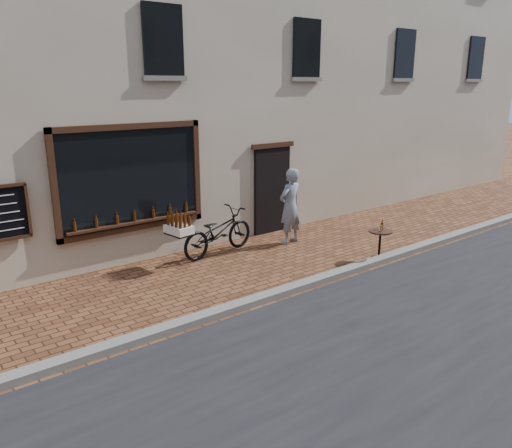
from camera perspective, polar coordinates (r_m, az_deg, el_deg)
ground at (r=9.47m, az=6.26°, el=-7.62°), size 90.00×90.00×0.00m
kerb at (r=9.58m, az=5.44°, el=-6.93°), size 90.00×0.25×0.12m
shop_building at (r=14.15m, az=-12.88°, el=20.48°), size 28.00×6.20×10.00m
cargo_bicycle at (r=11.25m, az=-4.52°, el=-0.89°), size 2.33×0.96×1.11m
bistro_table at (r=11.22m, az=14.00°, el=-1.66°), size 0.52×0.52×0.89m
pedestrian at (r=11.96m, az=3.91°, el=2.03°), size 0.73×0.54×1.83m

